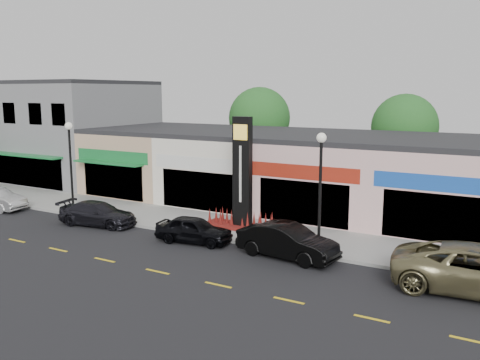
# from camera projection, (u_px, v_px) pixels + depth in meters

# --- Properties ---
(ground) EXTENTS (120.00, 120.00, 0.00)m
(ground) POSITION_uv_depth(u_px,v_px,m) (148.00, 243.00, 25.22)
(ground) COLOR black
(ground) RESTS_ON ground
(sidewalk) EXTENTS (52.00, 4.30, 0.15)m
(sidewalk) POSITION_uv_depth(u_px,v_px,m) (198.00, 222.00, 28.92)
(sidewalk) COLOR gray
(sidewalk) RESTS_ON ground
(curb) EXTENTS (52.00, 0.20, 0.15)m
(curb) POSITION_uv_depth(u_px,v_px,m) (174.00, 232.00, 27.00)
(curb) COLOR gray
(curb) RESTS_ON ground
(building_grey_2story) EXTENTS (12.00, 10.95, 8.30)m
(building_grey_2story) POSITION_uv_depth(u_px,v_px,m) (70.00, 131.00, 43.13)
(building_grey_2story) COLOR slate
(building_grey_2story) RESTS_ON ground
(shop_beige) EXTENTS (7.00, 10.85, 4.80)m
(shop_beige) POSITION_uv_depth(u_px,v_px,m) (158.00, 158.00, 38.77)
(shop_beige) COLOR tan
(shop_beige) RESTS_ON ground
(shop_cream) EXTENTS (7.00, 10.01, 4.80)m
(shop_cream) POSITION_uv_depth(u_px,v_px,m) (238.00, 165.00, 35.35)
(shop_cream) COLOR silver
(shop_cream) RESTS_ON ground
(shop_pink_w) EXTENTS (7.00, 10.01, 4.80)m
(shop_pink_w) POSITION_uv_depth(u_px,v_px,m) (334.00, 173.00, 31.93)
(shop_pink_w) COLOR #D4A3A1
(shop_pink_w) RESTS_ON ground
(shop_pink_e) EXTENTS (7.00, 10.01, 4.80)m
(shop_pink_e) POSITION_uv_depth(u_px,v_px,m) (453.00, 182.00, 28.50)
(shop_pink_e) COLOR #D4A3A1
(shop_pink_e) RESTS_ON ground
(tree_rear_west) EXTENTS (5.20, 5.20, 7.83)m
(tree_rear_west) POSITION_uv_depth(u_px,v_px,m) (259.00, 118.00, 42.96)
(tree_rear_west) COLOR #382619
(tree_rear_west) RESTS_ON ground
(tree_rear_mid) EXTENTS (4.80, 4.80, 7.29)m
(tree_rear_mid) POSITION_uv_depth(u_px,v_px,m) (405.00, 127.00, 37.14)
(tree_rear_mid) COLOR #382619
(tree_rear_mid) RESTS_ON ground
(lamp_west_near) EXTENTS (0.44, 0.44, 5.47)m
(lamp_west_near) POSITION_uv_depth(u_px,v_px,m) (70.00, 158.00, 30.67)
(lamp_west_near) COLOR black
(lamp_west_near) RESTS_ON sidewalk
(lamp_east_near) EXTENTS (0.44, 0.44, 5.47)m
(lamp_east_near) POSITION_uv_depth(u_px,v_px,m) (320.00, 180.00, 22.84)
(lamp_east_near) COLOR black
(lamp_east_near) RESTS_ON sidewalk
(pylon_sign) EXTENTS (4.20, 1.30, 6.00)m
(pylon_sign) POSITION_uv_depth(u_px,v_px,m) (242.00, 190.00, 26.95)
(pylon_sign) COLOR #5B130F
(pylon_sign) RESTS_ON sidewalk
(car_dark_sedan) EXTENTS (2.59, 4.79, 1.32)m
(car_dark_sedan) POSITION_uv_depth(u_px,v_px,m) (98.00, 214.00, 28.49)
(car_dark_sedan) COLOR black
(car_dark_sedan) RESTS_ON ground
(car_black_sedan) EXTENTS (2.09, 4.06, 1.32)m
(car_black_sedan) POSITION_uv_depth(u_px,v_px,m) (194.00, 230.00, 25.19)
(car_black_sedan) COLOR black
(car_black_sedan) RESTS_ON ground
(car_black_conv) EXTENTS (2.19, 4.85, 1.54)m
(car_black_conv) POSITION_uv_depth(u_px,v_px,m) (287.00, 241.00, 22.83)
(car_black_conv) COLOR black
(car_black_conv) RESTS_ON ground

